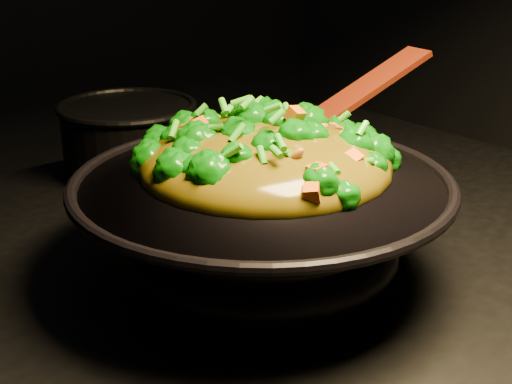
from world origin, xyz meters
TOP-DOWN VIEW (x-y plane):
  - wok at (-0.02, -0.06)m, footprint 0.47×0.47m
  - stir_fry at (0.01, -0.04)m, footprint 0.31×0.31m
  - spatula at (0.15, -0.01)m, footprint 0.27×0.07m
  - back_pot at (0.03, 0.32)m, footprint 0.25×0.25m

SIDE VIEW (x-z plane):
  - wok at x=-0.02m, z-range 0.90..1.01m
  - back_pot at x=0.03m, z-range 0.90..1.01m
  - spatula at x=0.15m, z-range 1.00..1.12m
  - stir_fry at x=0.01m, z-range 1.01..1.11m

